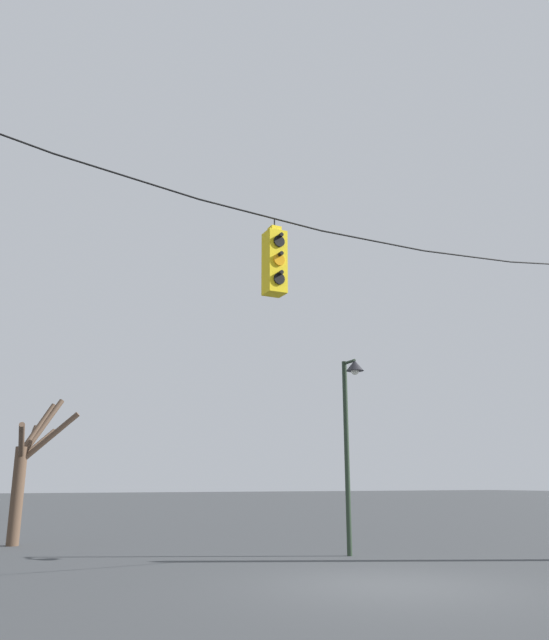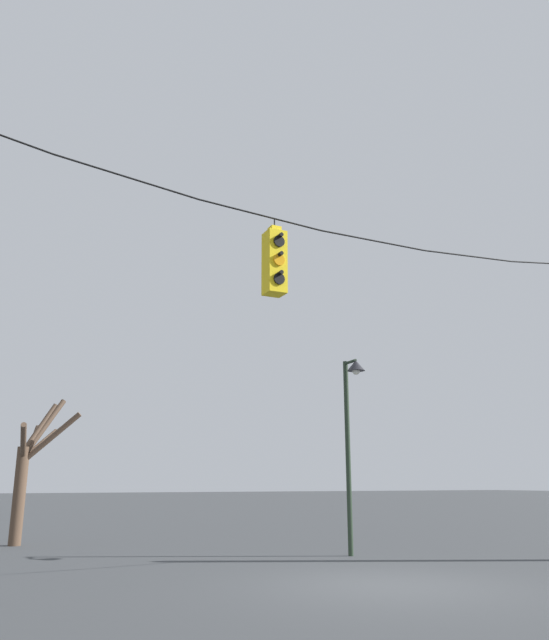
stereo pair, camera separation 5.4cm
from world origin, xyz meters
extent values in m
plane|color=#383A3D|center=(0.00, 0.00, 0.00)|extent=(200.00, 200.00, 0.00)
cylinder|color=black|center=(-4.68, 0.04, 6.36)|extent=(2.35, 0.03, 0.30)
cylinder|color=black|center=(-2.34, 0.04, 6.16)|extent=(2.34, 0.03, 0.17)
cylinder|color=black|center=(0.00, 0.04, 6.09)|extent=(2.34, 0.03, 0.03)
cylinder|color=black|center=(2.34, 0.04, 6.16)|extent=(2.34, 0.03, 0.17)
cylinder|color=black|center=(4.68, 0.04, 6.36)|extent=(2.35, 0.03, 0.30)
cube|color=yellow|center=(-2.11, 0.04, 5.32)|extent=(0.34, 0.34, 1.13)
cube|color=yellow|center=(-2.11, 0.04, 5.93)|extent=(0.19, 0.19, 0.10)
cylinder|color=black|center=(-2.11, 0.04, 6.05)|extent=(0.02, 0.02, 0.15)
cylinder|color=black|center=(-2.11, -0.15, 5.65)|extent=(0.20, 0.03, 0.20)
cylinder|color=black|center=(-2.11, -0.19, 5.74)|extent=(0.07, 0.12, 0.07)
cylinder|color=orange|center=(-2.11, -0.15, 5.32)|extent=(0.20, 0.03, 0.20)
cylinder|color=black|center=(-2.11, -0.19, 5.41)|extent=(0.07, 0.12, 0.07)
cylinder|color=black|center=(-2.11, -0.15, 4.98)|extent=(0.20, 0.03, 0.20)
cylinder|color=black|center=(-2.11, -0.19, 5.07)|extent=(0.07, 0.12, 0.07)
cylinder|color=#233323|center=(1.70, 3.94, 2.29)|extent=(0.12, 0.12, 4.57)
cylinder|color=#233323|center=(1.70, 3.70, 4.52)|extent=(0.07, 0.47, 0.07)
cone|color=#232328|center=(1.70, 3.46, 4.39)|extent=(0.43, 0.43, 0.26)
sphere|color=silver|center=(1.70, 3.46, 4.26)|extent=(0.19, 0.19, 0.19)
cylinder|color=brown|center=(-5.19, 9.86, 1.31)|extent=(0.33, 0.33, 2.61)
cylinder|color=brown|center=(-4.69, 10.03, 3.16)|extent=(1.17, 0.53, 1.74)
cylinder|color=brown|center=(-4.51, 9.58, 2.87)|extent=(1.50, 0.73, 1.44)
cylinder|color=brown|center=(-4.99, 10.22, 2.58)|extent=(0.58, 0.91, 1.38)
cylinder|color=brown|center=(-4.72, 10.36, 2.70)|extent=(1.09, 1.15, 1.00)
cylinder|color=brown|center=(-5.26, 9.16, 2.72)|extent=(0.31, 1.48, 0.91)
cylinder|color=brown|center=(-4.79, 10.04, 3.17)|extent=(0.96, 0.55, 1.45)
camera|label=1|loc=(-6.52, -9.11, 1.65)|focal=35.00mm
camera|label=2|loc=(-6.48, -9.14, 1.65)|focal=35.00mm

